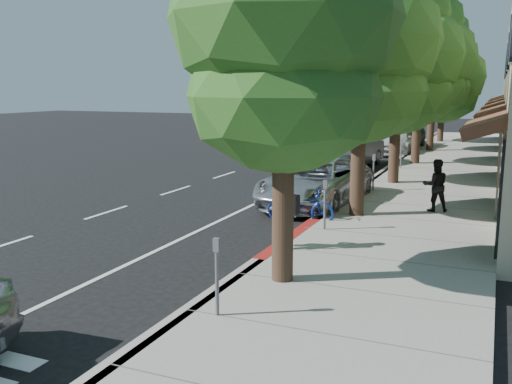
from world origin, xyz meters
The scene contains 17 objects.
ground centered at (0.00, 0.00, 0.00)m, with size 120.00×120.00×0.00m, color black.
sidewalk centered at (2.30, 8.00, 0.07)m, with size 4.60×56.00×0.15m, color gray.
curb centered at (0.00, 8.00, 0.07)m, with size 0.30×56.00×0.15m, color #9E998E.
curb_red_segment centered at (0.00, 1.00, 0.07)m, with size 0.32×4.00×0.15m, color maroon.
street_tree_0 centered at (0.90, -2.00, 4.76)m, with size 4.14×4.14×7.55m.
street_tree_1 centered at (0.90, 4.00, 4.83)m, with size 4.33×4.33×7.69m.
street_tree_2 centered at (0.90, 10.00, 4.77)m, with size 4.81×4.81×7.75m.
street_tree_3 centered at (0.90, 16.00, 5.00)m, with size 5.06×5.06×8.13m.
street_tree_4 centered at (0.90, 22.00, 4.98)m, with size 4.87×4.87×8.05m.
street_tree_5 centered at (0.90, 28.00, 4.27)m, with size 5.48×5.48×7.29m.
cyclist centered at (0.25, 0.08, 0.78)m, with size 0.57×0.37×1.56m, color white.
bicycle centered at (-0.44, 3.00, 0.50)m, with size 0.67×1.91×1.00m, color navy.
silver_suv centered at (-0.79, 5.50, 0.74)m, with size 2.45×5.32×1.48m, color silver.
dark_sedan centered at (-1.71, 14.50, 0.76)m, with size 1.61×4.62×1.52m, color #222628.
white_pickup centered at (-0.92, 21.00, 0.73)m, with size 2.03×5.00×1.45m, color silver.
dark_suv_far centered at (-0.87, 23.12, 0.89)m, with size 2.11×5.25×1.79m, color black.
pedestrian centered at (2.88, 5.33, 0.91)m, with size 0.74×0.58×1.52m, color black.
Camera 1 is at (4.45, -11.60, 3.71)m, focal length 40.00 mm.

